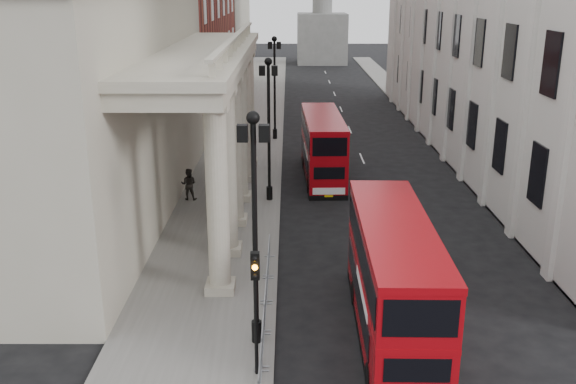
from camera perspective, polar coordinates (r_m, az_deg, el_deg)
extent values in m
cube|color=slate|center=(47.89, -4.19, 3.08)|extent=(6.00, 140.00, 0.12)
cube|color=slate|center=(49.49, 15.26, 2.97)|extent=(3.00, 140.00, 0.12)
cube|color=slate|center=(47.76, -0.65, 3.10)|extent=(0.20, 140.00, 0.14)
cube|color=#A5A08B|center=(36.46, -17.71, 7.17)|extent=(9.00, 28.00, 12.00)
cube|color=#A5A08B|center=(96.84, -6.76, 16.41)|extent=(9.00, 30.00, 20.00)
cube|color=#60605E|center=(108.63, 3.02, 13.48)|extent=(8.00, 8.00, 8.00)
cylinder|color=black|center=(23.36, -2.81, -12.25)|extent=(0.36, 0.36, 0.80)
cylinder|color=black|center=(21.78, -2.95, -4.03)|extent=(0.18, 0.18, 8.00)
sphere|color=black|center=(20.61, -3.13, 6.61)|extent=(0.44, 0.44, 0.44)
cube|color=black|center=(20.70, -2.14, 5.25)|extent=(0.35, 0.35, 0.55)
cube|color=black|center=(20.74, -4.08, 5.24)|extent=(0.35, 0.35, 0.55)
cylinder|color=black|center=(38.05, -1.66, -0.08)|extent=(0.36, 0.36, 0.80)
cylinder|color=black|center=(37.10, -1.71, 5.21)|extent=(0.18, 0.18, 8.00)
sphere|color=black|center=(36.42, -1.77, 11.52)|extent=(0.44, 0.44, 0.44)
cube|color=black|center=(36.47, -1.20, 10.74)|extent=(0.35, 0.35, 0.55)
cube|color=black|center=(36.49, -2.32, 10.73)|extent=(0.35, 0.35, 0.55)
cylinder|color=black|center=(53.49, -1.17, 5.20)|extent=(0.36, 0.36, 0.80)
cylinder|color=black|center=(52.82, -1.19, 9.01)|extent=(0.18, 0.18, 8.00)
sphere|color=black|center=(52.35, -1.22, 13.45)|extent=(0.44, 0.44, 0.44)
cube|color=black|center=(52.38, -0.82, 12.91)|extent=(0.35, 0.35, 0.55)
cube|color=black|center=(52.40, -1.61, 12.90)|extent=(0.35, 0.35, 0.55)
cylinder|color=black|center=(20.98, -2.85, -11.92)|extent=(0.12, 0.12, 3.40)
cube|color=black|center=(20.00, -2.94, -6.57)|extent=(0.28, 0.22, 0.90)
sphere|color=black|center=(19.76, -2.98, -5.93)|extent=(0.18, 0.18, 0.18)
sphere|color=orange|center=(19.88, -2.96, -6.72)|extent=(0.18, 0.18, 0.18)
sphere|color=black|center=(20.01, -2.95, -7.50)|extent=(0.18, 0.18, 0.18)
cube|color=gray|center=(20.77, -2.50, -15.99)|extent=(0.50, 2.30, 1.10)
cube|color=gray|center=(22.76, -2.24, -12.69)|extent=(0.50, 2.30, 1.10)
cube|color=gray|center=(24.81, -2.03, -9.93)|extent=(0.50, 2.30, 1.10)
cube|color=gray|center=(26.91, -1.86, -7.60)|extent=(0.50, 2.30, 1.10)
cube|color=gray|center=(29.05, -1.71, -5.61)|extent=(0.50, 2.30, 1.10)
cube|color=#9C070E|center=(23.87, 9.23, -9.65)|extent=(2.57, 10.15, 1.93)
cube|color=#9C070E|center=(23.02, 9.47, -5.23)|extent=(2.57, 10.15, 1.69)
cube|color=#9C070E|center=(22.66, 9.59, -2.99)|extent=(2.61, 10.19, 0.24)
cube|color=black|center=(24.41, 9.09, -12.01)|extent=(2.59, 10.15, 0.34)
cube|color=black|center=(23.76, 9.25, -9.14)|extent=(2.60, 8.23, 0.96)
cube|color=black|center=(22.98, 9.48, -5.01)|extent=(2.62, 9.58, 1.06)
cylinder|color=black|center=(21.14, 7.42, -16.07)|extent=(0.32, 0.97, 0.96)
cylinder|color=black|center=(21.49, 13.42, -15.84)|extent=(0.32, 0.97, 0.96)
cylinder|color=black|center=(26.20, 6.04, -8.90)|extent=(0.32, 0.97, 0.96)
cylinder|color=black|center=(26.48, 10.79, -8.83)|extent=(0.32, 0.97, 0.96)
cube|color=#97060D|center=(42.64, 3.08, 2.89)|extent=(2.60, 9.77, 1.85)
cube|color=#97060D|center=(42.19, 3.12, 5.41)|extent=(2.60, 9.77, 1.62)
cube|color=#97060D|center=(42.00, 3.15, 6.64)|extent=(2.64, 9.81, 0.23)
cube|color=black|center=(42.93, 3.06, 1.49)|extent=(2.62, 9.77, 0.32)
cube|color=black|center=(42.58, 3.09, 3.19)|extent=(2.60, 7.92, 0.92)
cube|color=black|center=(42.17, 3.13, 5.53)|extent=(2.64, 9.21, 1.02)
cube|color=white|center=(38.19, 3.65, 0.08)|extent=(1.94, 0.11, 0.42)
cube|color=yellow|center=(38.28, 3.64, -0.36)|extent=(0.51, 0.05, 0.12)
cylinder|color=black|center=(39.55, 1.95, 0.53)|extent=(0.32, 0.93, 0.92)
cylinder|color=black|center=(39.73, 4.96, 0.55)|extent=(0.32, 0.93, 0.92)
cylinder|color=black|center=(44.95, 1.50, 2.66)|extent=(0.32, 0.93, 0.92)
cylinder|color=black|center=(45.11, 4.16, 2.68)|extent=(0.32, 0.93, 0.92)
imported|color=black|center=(35.63, -6.39, -0.70)|extent=(0.73, 0.66, 1.68)
imported|color=#2A2521|center=(38.32, -8.82, 0.70)|extent=(0.98, 0.79, 1.90)
imported|color=black|center=(40.49, -4.69, 1.73)|extent=(1.03, 0.83, 1.83)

